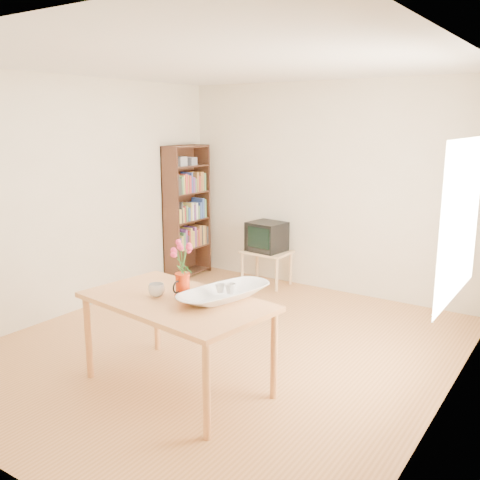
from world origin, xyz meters
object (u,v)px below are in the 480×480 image
Objects in this scene: pitcher at (183,286)px; bowl at (224,268)px; table at (176,308)px; mug at (157,290)px; television at (267,236)px.

pitcher is 0.39× the size of bowl.
mug is at bearing -163.74° from table.
television is (-0.67, 2.83, -0.15)m from mug.
table is at bearing -66.29° from television.
bowl is (0.31, 0.21, 0.33)m from table.
table is 2.93m from television.
mug is (-0.18, -0.03, 0.13)m from table.
bowl is 1.12× the size of television.
pitcher is 0.37m from bowl.
mug is at bearing -154.08° from bowl.
television is (-0.86, 2.73, -0.19)m from pitcher.
pitcher is at bearing 171.85° from mug.
mug is (-0.19, -0.10, -0.04)m from pitcher.
bowl reaches higher than television.
bowl is (0.49, 0.24, 0.20)m from mug.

